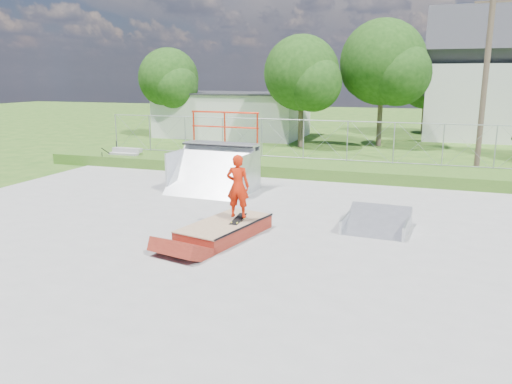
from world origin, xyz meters
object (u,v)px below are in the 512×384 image
Objects in this scene: flat_bank_ramp at (377,222)px; skater at (238,189)px; quarter_pipe at (212,154)px; grind_box at (225,230)px.

flat_bank_ramp is 3.99m from skater.
quarter_pipe is 6.97m from flat_bank_ramp.
flat_bank_ramp is at bearing -160.72° from skater.
quarter_pipe reaches higher than grind_box.
flat_bank_ramp is at bearing -22.22° from quarter_pipe.
grind_box is 1.03× the size of quarter_pipe.
flat_bank_ramp is at bearing 39.28° from grind_box.
grind_box is 4.22m from flat_bank_ramp.
skater is (2.75, -4.50, -0.15)m from quarter_pipe.
grind_box is 1.15m from skater.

